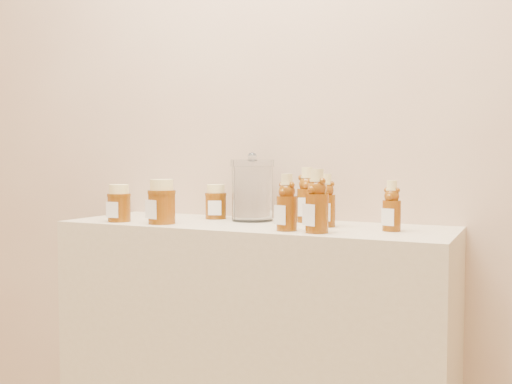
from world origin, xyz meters
The scene contains 11 objects.
wall_back centered at (0.00, 1.75, 1.35)m, with size 3.50×0.02×2.70m, color tan.
display_table centered at (0.00, 1.55, 0.45)m, with size 1.20×0.40×0.90m, color tan.
bear_bottle_back_left centered at (0.13, 1.67, 1.00)m, with size 0.07×0.07×0.20m, color #5F2C07, non-canonical shape.
bear_bottle_back_mid centered at (0.23, 1.57, 0.99)m, with size 0.06×0.06×0.18m, color #5F2C07, non-canonical shape.
bear_bottle_back_right centered at (0.43, 1.55, 0.98)m, with size 0.05×0.05×0.16m, color #5F2C07, non-canonical shape.
bear_bottle_front_left centered at (0.16, 1.43, 0.99)m, with size 0.06×0.06×0.18m, color #5F2C07, non-canonical shape.
bear_bottle_front_right centered at (0.25, 1.42, 1.00)m, with size 0.07×0.07×0.19m, color #5F2C07, non-canonical shape.
honey_jar_left centered at (-0.41, 1.43, 0.96)m, with size 0.08×0.08×0.12m, color #5F2C07, non-canonical shape.
honey_jar_back centered at (-0.18, 1.64, 0.96)m, with size 0.07×0.07×0.11m, color #5F2C07, non-canonical shape.
honey_jar_front centered at (-0.25, 1.43, 0.97)m, with size 0.09×0.09×0.14m, color #5F2C07, non-canonical shape.
glass_canister centered at (-0.04, 1.63, 1.01)m, with size 0.14×0.14×0.21m, color white, non-canonical shape.
Camera 1 is at (0.76, -0.02, 1.09)m, focal length 40.00 mm.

